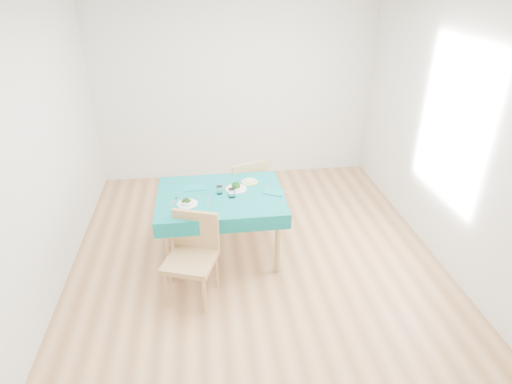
{
  "coord_description": "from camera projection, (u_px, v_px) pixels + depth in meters",
  "views": [
    {
      "loc": [
        -0.5,
        -3.81,
        2.9
      ],
      "look_at": [
        0.0,
        0.0,
        0.85
      ],
      "focal_mm": 30.0,
      "sensor_mm": 36.0,
      "label": 1
    }
  ],
  "objects": [
    {
      "name": "side_plate",
      "position": [
        250.0,
        182.0,
        4.75
      ],
      "size": [
        0.18,
        0.18,
        0.01
      ],
      "primitive_type": "cylinder",
      "color": "#C5D166",
      "rests_on": "table"
    },
    {
      "name": "bowl_far",
      "position": [
        236.0,
        186.0,
        4.58
      ],
      "size": [
        0.23,
        0.23,
        0.07
      ],
      "primitive_type": null,
      "color": "white",
      "rests_on": "table"
    },
    {
      "name": "knife_far",
      "position": [
        269.0,
        188.0,
        4.63
      ],
      "size": [
        0.06,
        0.22,
        0.0
      ],
      "primitive_type": "cube",
      "rotation": [
        0.0,
        0.0,
        -0.19
      ],
      "color": "silver",
      "rests_on": "table"
    },
    {
      "name": "fork_far",
      "position": [
        225.0,
        188.0,
        4.62
      ],
      "size": [
        0.09,
        0.17,
        0.0
      ],
      "primitive_type": "cube",
      "rotation": [
        0.0,
        0.0,
        0.43
      ],
      "color": "silver",
      "rests_on": "table"
    },
    {
      "name": "napkin_near",
      "position": [
        194.0,
        188.0,
        4.62
      ],
      "size": [
        0.23,
        0.17,
        0.01
      ],
      "primitive_type": "cube",
      "rotation": [
        0.0,
        0.0,
        0.08
      ],
      "color": "#0E7776",
      "rests_on": "table"
    },
    {
      "name": "table",
      "position": [
        222.0,
        225.0,
        4.67
      ],
      "size": [
        1.32,
        1.0,
        0.76
      ],
      "primitive_type": "cube",
      "color": "#096C6C",
      "rests_on": "ground"
    },
    {
      "name": "napkin_far",
      "position": [
        274.0,
        192.0,
        4.53
      ],
      "size": [
        0.24,
        0.22,
        0.01
      ],
      "primitive_type": "cube",
      "rotation": [
        0.0,
        0.0,
        -0.47
      ],
      "color": "#0E7776",
      "rests_on": "table"
    },
    {
      "name": "bread_slice",
      "position": [
        250.0,
        181.0,
        4.75
      ],
      "size": [
        0.13,
        0.13,
        0.01
      ],
      "primitive_type": "cube",
      "rotation": [
        0.0,
        0.0,
        0.48
      ],
      "color": "beige",
      "rests_on": "side_plate"
    },
    {
      "name": "fork_near",
      "position": [
        173.0,
        202.0,
        4.36
      ],
      "size": [
        0.08,
        0.17,
        0.0
      ],
      "primitive_type": "cube",
      "rotation": [
        0.0,
        0.0,
        -0.35
      ],
      "color": "silver",
      "rests_on": "table"
    },
    {
      "name": "chair_far",
      "position": [
        243.0,
        176.0,
        5.28
      ],
      "size": [
        0.61,
        0.64,
        1.17
      ],
      "primitive_type": "cube",
      "rotation": [
        0.0,
        0.0,
        3.48
      ],
      "color": "#A8814F",
      "rests_on": "ground"
    },
    {
      "name": "chair_near",
      "position": [
        189.0,
        249.0,
        3.97
      ],
      "size": [
        0.59,
        0.62,
        1.13
      ],
      "primitive_type": "cube",
      "rotation": [
        0.0,
        0.0,
        -0.34
      ],
      "color": "#A8814F",
      "rests_on": "ground"
    },
    {
      "name": "room_shell",
      "position": [
        256.0,
        146.0,
        4.12
      ],
      "size": [
        4.02,
        4.52,
        2.73
      ],
      "color": "#9A6940",
      "rests_on": "ground"
    },
    {
      "name": "tumbler_center",
      "position": [
        219.0,
        190.0,
        4.49
      ],
      "size": [
        0.07,
        0.07,
        0.09
      ],
      "primitive_type": "cylinder",
      "color": "white",
      "rests_on": "table"
    },
    {
      "name": "knife_near",
      "position": [
        208.0,
        202.0,
        4.36
      ],
      "size": [
        0.03,
        0.21,
        0.0
      ],
      "primitive_type": "cube",
      "rotation": [
        0.0,
        0.0,
        -0.05
      ],
      "color": "silver",
      "rests_on": "table"
    },
    {
      "name": "tumbler_side",
      "position": [
        232.0,
        193.0,
        4.43
      ],
      "size": [
        0.07,
        0.07,
        0.09
      ],
      "primitive_type": "cylinder",
      "color": "white",
      "rests_on": "table"
    },
    {
      "name": "bowl_near",
      "position": [
        187.0,
        202.0,
        4.3
      ],
      "size": [
        0.21,
        0.21,
        0.06
      ],
      "primitive_type": null,
      "color": "white",
      "rests_on": "table"
    }
  ]
}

